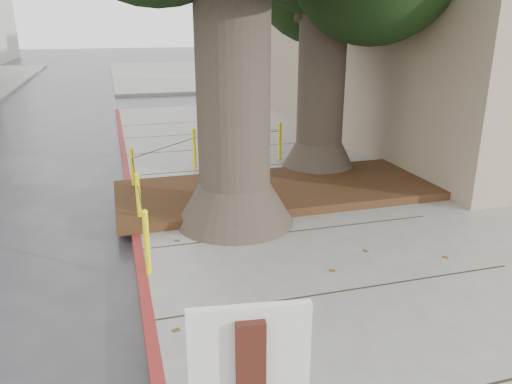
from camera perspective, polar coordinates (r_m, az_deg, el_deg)
ground at (r=6.58m, az=6.04°, el=-12.89°), size 140.00×140.00×0.00m
sidewalk_far at (r=36.25m, az=-3.07°, el=13.48°), size 16.00×20.00×0.15m
curb_red at (r=8.37m, az=-13.47°, el=-5.49°), size 0.14×26.00×0.16m
planter_bed at (r=10.09m, az=2.60°, el=0.23°), size 6.40×2.60×0.16m
building_side_white at (r=36.09m, az=15.09°, el=19.92°), size 10.00×10.00×9.00m
bollard_ring at (r=10.02m, az=-7.88°, el=2.52°), size 3.79×5.39×0.95m
car_silver at (r=26.50m, az=4.22°, el=12.51°), size 3.24×1.38×1.09m
car_red at (r=28.54m, az=13.62°, el=12.60°), size 3.75×1.70×1.19m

